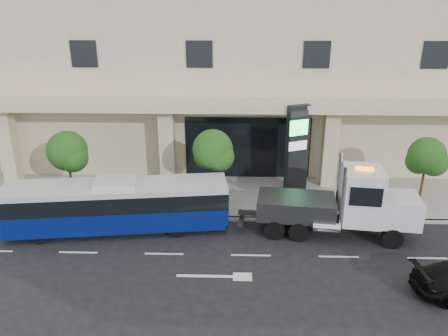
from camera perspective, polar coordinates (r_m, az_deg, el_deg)
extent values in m
plane|color=black|center=(21.72, 3.42, -9.23)|extent=(120.00, 120.00, 0.00)
cube|color=gray|center=(26.14, 3.15, -3.65)|extent=(120.00, 6.00, 0.15)
cube|color=gray|center=(23.44, 3.30, -6.65)|extent=(120.00, 0.30, 0.15)
cube|color=#C0B390|center=(34.36, 3.10, 19.22)|extent=(60.00, 15.00, 20.00)
cube|color=#C0B390|center=(26.25, 3.28, 8.25)|extent=(60.00, 2.80, 0.50)
cube|color=black|center=(28.18, 3.10, 2.69)|extent=(8.00, 0.12, 4.00)
cube|color=#C0B390|center=(30.48, -26.33, 2.81)|extent=(0.90, 0.90, 4.90)
cube|color=#C0B390|center=(27.26, -7.41, 2.92)|extent=(0.90, 0.90, 4.90)
cube|color=#C0B390|center=(27.51, 13.65, 2.66)|extent=(0.90, 0.90, 4.90)
cylinder|color=#422B19|center=(25.99, -19.35, -1.46)|extent=(0.14, 0.14, 2.80)
sphere|color=#193D11|center=(25.43, -19.80, 2.13)|extent=(2.20, 2.20, 2.20)
sphere|color=#193D11|center=(25.22, -19.13, 1.30)|extent=(1.65, 1.65, 1.65)
sphere|color=#193D11|center=(25.83, -20.16, 1.43)|extent=(1.54, 1.54, 1.54)
cylinder|color=#422B19|center=(24.27, -1.44, -1.62)|extent=(0.14, 0.14, 2.94)
sphere|color=#193D11|center=(23.65, -1.48, 2.44)|extent=(2.20, 2.20, 2.20)
sphere|color=#193D11|center=(23.55, -0.65, 1.50)|extent=(1.65, 1.65, 1.65)
sphere|color=#193D11|center=(23.99, -2.16, 1.64)|extent=(1.54, 1.54, 1.54)
cylinder|color=#422B19|center=(26.33, 24.43, -1.97)|extent=(0.14, 0.14, 2.73)
sphere|color=#193D11|center=(25.79, 24.97, 1.47)|extent=(2.00, 2.00, 2.00)
sphere|color=#193D11|center=(25.85, 25.74, 0.66)|extent=(1.50, 1.50, 1.50)
sphere|color=#193D11|center=(25.97, 24.07, 0.82)|extent=(1.40, 1.40, 1.40)
cylinder|color=black|center=(22.89, -23.00, -8.03)|extent=(0.94, 0.39, 0.91)
cylinder|color=black|center=(24.52, -21.78, -5.93)|extent=(0.94, 0.39, 0.91)
cylinder|color=black|center=(21.81, -6.19, -7.82)|extent=(0.94, 0.39, 0.91)
cylinder|color=black|center=(23.51, -6.19, -5.61)|extent=(0.94, 0.39, 0.91)
cube|color=#06145B|center=(22.71, -13.64, -5.94)|extent=(11.14, 3.69, 1.09)
cube|color=black|center=(22.31, -13.84, -3.74)|extent=(11.14, 3.72, 0.82)
cube|color=silver|center=(22.10, -13.96, -2.45)|extent=(11.14, 3.69, 0.27)
cube|color=silver|center=(22.00, -14.02, -1.79)|extent=(2.18, 1.71, 0.27)
cube|color=#2D3033|center=(24.30, -26.38, -7.02)|extent=(0.44, 2.28, 0.27)
cube|color=#2D3033|center=(22.77, 0.16, -6.53)|extent=(0.44, 2.28, 0.27)
cube|color=#2D3033|center=(22.46, 14.26, -6.73)|extent=(7.71, 1.82, 0.36)
cube|color=silver|center=(22.61, 21.87, -5.04)|extent=(2.04, 2.27, 1.35)
cube|color=silver|center=(22.85, 24.07, -5.11)|extent=(0.30, 1.80, 1.08)
cube|color=silver|center=(21.99, 17.52, -3.39)|extent=(2.06, 2.45, 2.61)
cube|color=black|center=(22.00, 19.83, -2.51)|extent=(0.34, 1.98, 1.08)
cylinder|color=silver|center=(20.86, 15.27, -3.79)|extent=(0.18, 0.18, 3.06)
cylinder|color=silver|center=(22.67, 14.77, -1.75)|extent=(0.18, 0.18, 3.06)
cube|color=#2D3033|center=(22.03, 9.39, -4.94)|extent=(4.02, 2.60, 0.99)
cube|color=#2D3033|center=(22.31, 3.73, -5.89)|extent=(1.46, 0.42, 0.20)
cube|color=#2D3033|center=(22.52, 2.33, -6.63)|extent=(0.42, 1.64, 0.16)
cube|color=orange|center=(21.50, 17.90, -0.09)|extent=(0.84, 0.41, 0.13)
cylinder|color=black|center=(22.17, 21.10, -8.58)|extent=(1.02, 0.41, 0.99)
cylinder|color=black|center=(23.81, 20.21, -6.39)|extent=(1.02, 0.41, 0.99)
cylinder|color=black|center=(21.60, 9.74, -8.20)|extent=(1.02, 0.41, 0.99)
cylinder|color=black|center=(23.28, 9.70, -5.97)|extent=(1.02, 0.41, 0.99)
cylinder|color=black|center=(21.59, 6.60, -8.03)|extent=(1.02, 0.41, 0.99)
cylinder|color=black|center=(23.27, 6.81, -5.82)|extent=(1.02, 0.41, 0.99)
cube|color=black|center=(25.80, 9.51, 2.30)|extent=(1.40, 0.96, 5.35)
cube|color=#26E75B|center=(25.15, 9.77, 5.21)|extent=(1.08, 0.53, 0.89)
cube|color=silver|center=(25.45, 9.62, 2.89)|extent=(1.08, 0.53, 0.53)
cube|color=#262628|center=(24.96, 9.88, 6.98)|extent=(1.08, 0.53, 0.36)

